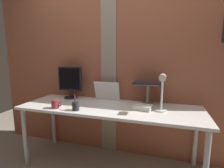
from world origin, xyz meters
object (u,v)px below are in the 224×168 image
at_px(monitor, 70,81).
at_px(whiteboard_panel, 107,91).
at_px(desk_lamp, 162,89).
at_px(coffee_mug, 55,104).
at_px(pen_cup, 76,106).
at_px(laptop, 149,78).

relative_size(monitor, whiteboard_panel, 1.28).
relative_size(desk_lamp, coffee_mug, 3.23).
bearing_deg(desk_lamp, pen_cup, -167.79).
bearing_deg(whiteboard_panel, pen_cup, -110.20).
xyz_separation_m(laptop, desk_lamp, (0.17, -0.35, -0.06)).
height_order(laptop, whiteboard_panel, laptop).
relative_size(pen_cup, coffee_mug, 1.42).
bearing_deg(coffee_mug, whiteboard_panel, 48.94).
xyz_separation_m(laptop, coffee_mug, (-0.97, -0.54, -0.26)).
distance_m(laptop, coffee_mug, 1.15).
xyz_separation_m(desk_lamp, pen_cup, (-0.89, -0.19, -0.21)).
height_order(desk_lamp, pen_cup, desk_lamp).
distance_m(whiteboard_panel, pen_cup, 0.54).
bearing_deg(coffee_mug, desk_lamp, 9.54).
bearing_deg(monitor, desk_lamp, -12.72).
bearing_deg(pen_cup, monitor, 125.58).
distance_m(monitor, desk_lamp, 1.25).
relative_size(monitor, coffee_mug, 3.44).
distance_m(pen_cup, coffee_mug, 0.25).
distance_m(desk_lamp, pen_cup, 0.93).
bearing_deg(laptop, whiteboard_panel, -176.40).
distance_m(whiteboard_panel, coffee_mug, 0.68).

